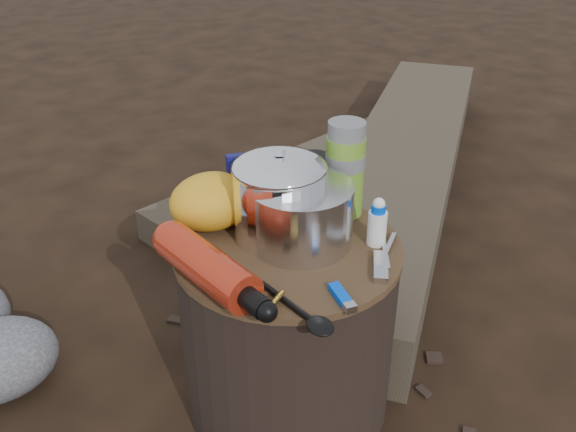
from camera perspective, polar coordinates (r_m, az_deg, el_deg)
name	(u,v)px	position (r m, az deg, el deg)	size (l,w,h in m)	color
ground	(288,397)	(1.48, 0.00, -16.41)	(60.00, 60.00, 0.00)	black
stump	(288,328)	(1.34, 0.00, -10.27)	(0.45, 0.45, 0.41)	black
log_main	(403,166)	(2.34, 10.55, 4.59)	(0.36, 2.16, 0.18)	#41372A
log_small	(296,176)	(2.32, 0.79, 3.72)	(0.23, 1.25, 0.10)	#41372A
foil_windscreen	(300,214)	(1.20, 1.16, 0.16)	(0.20, 0.20, 0.12)	silver
camping_pot	(280,196)	(1.20, -0.79, 1.82)	(0.18, 0.18, 0.18)	white
fuel_bottle	(207,266)	(1.10, -7.53, -4.60)	(0.07, 0.31, 0.07)	#B72C16
thermos	(345,169)	(1.29, 5.28, 4.33)	(0.08, 0.08, 0.20)	#6EA32D
travel_mug	(314,180)	(1.35, 2.37, 3.32)	(0.07, 0.07, 0.11)	black
stuff_sack	(211,201)	(1.26, -7.14, 1.36)	(0.17, 0.14, 0.12)	gold
food_pouch	(253,184)	(1.30, -3.22, 2.97)	(0.11, 0.02, 0.14)	#0E0E5B
lighter	(340,294)	(1.08, 4.85, -7.23)	(0.02, 0.08, 0.01)	#004DF7
multitool	(381,267)	(1.16, 8.55, -4.66)	(0.03, 0.09, 0.01)	silver
pot_grabber	(385,251)	(1.20, 8.99, -3.22)	(0.03, 0.11, 0.01)	silver
spork	(289,303)	(1.06, 0.06, -8.01)	(0.04, 0.17, 0.01)	black
squeeze_bottle	(377,224)	(1.21, 8.25, -0.73)	(0.04, 0.04, 0.09)	white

